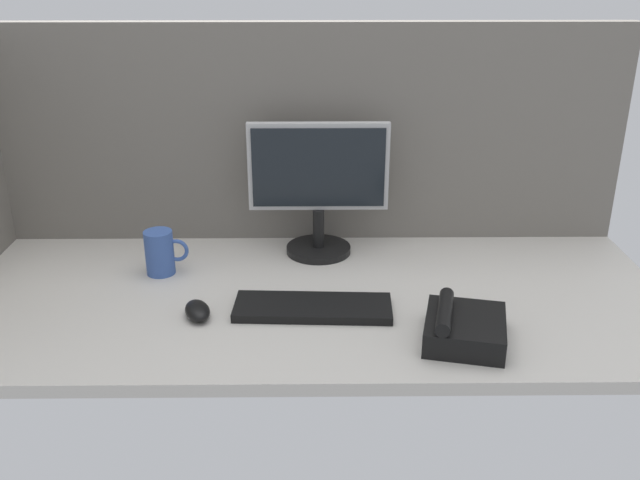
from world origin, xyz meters
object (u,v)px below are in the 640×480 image
keyboard (313,308)px  mug_ceramic_blue (160,252)px  monitor (318,184)px  desk_phone (463,328)px  mouse (197,311)px

keyboard → mug_ceramic_blue: (-39.71, 21.47, 4.94)cm
monitor → desk_phone: (30.95, -48.90, -16.87)cm
monitor → mug_ceramic_blue: 45.83cm
mouse → desk_phone: bearing=-29.9°
desk_phone → mug_ceramic_blue: bearing=154.1°
keyboard → desk_phone: bearing=-20.1°
mouse → monitor: bearing=33.8°
mouse → keyboard: bearing=-14.0°
keyboard → desk_phone: size_ratio=1.66×
mug_ceramic_blue → desk_phone: size_ratio=0.53×
monitor → keyboard: monitor is taller
monitor → keyboard: size_ratio=1.03×
mug_ceramic_blue → desk_phone: 80.42cm
keyboard → mug_ceramic_blue: mug_ceramic_blue is taller
monitor → desk_phone: monitor is taller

